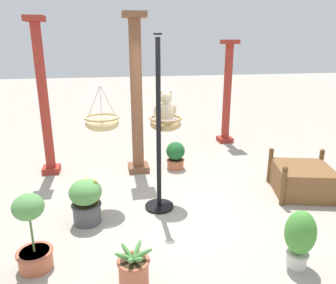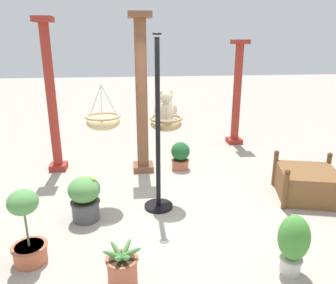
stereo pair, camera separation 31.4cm
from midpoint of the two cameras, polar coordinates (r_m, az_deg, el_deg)
name	(u,v)px [view 2 (the right image)]	position (r m, az deg, el deg)	size (l,w,h in m)	color
ground_plane	(169,205)	(5.18, 1.98, -11.04)	(40.00, 40.00, 0.00)	#A8A093
display_pole_central	(158,158)	(4.77, 0.12, -2.85)	(0.44, 0.44, 2.57)	black
hanging_basket_with_teddy	(166,123)	(4.89, 1.50, 3.35)	(0.50, 0.50, 0.60)	tan
teddy_bear	(166,108)	(4.87, 1.48, 5.95)	(0.35, 0.32, 0.51)	beige
hanging_basket_left_high	(103,122)	(4.89, -9.60, 3.57)	(0.52, 0.52, 0.67)	tan
greenhouse_pillar_left	(142,99)	(6.12, -3.21, 7.60)	(0.42, 0.42, 2.96)	brown
greenhouse_pillar_right	(237,96)	(8.15, 13.18, 8.00)	(0.37, 0.37, 2.51)	#9E2D23
greenhouse_pillar_far_back	(52,101)	(6.46, -18.61, 6.94)	(0.34, 0.34, 2.89)	#9E2D23
wooden_planter_box	(307,183)	(5.82, 24.89, -6.59)	(1.17, 1.18, 0.65)	brown
potted_plant_fern_front	(293,242)	(3.95, 23.53, -15.95)	(0.34, 0.34, 0.70)	beige
potted_plant_flowering_red	(27,230)	(4.03, -21.63, -14.29)	(0.40, 0.40, 0.91)	#BC6042
potted_plant_tall_leafy	(85,198)	(4.74, -12.67, -9.60)	(0.45, 0.45, 0.66)	#4C4C51
potted_plant_bushy_green	(122,268)	(3.64, -5.49, -21.29)	(0.41, 0.37, 0.45)	#BC6042
potted_plant_small_succulent	(180,155)	(6.48, 3.59, -2.40)	(0.37, 0.37, 0.55)	#BC6042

